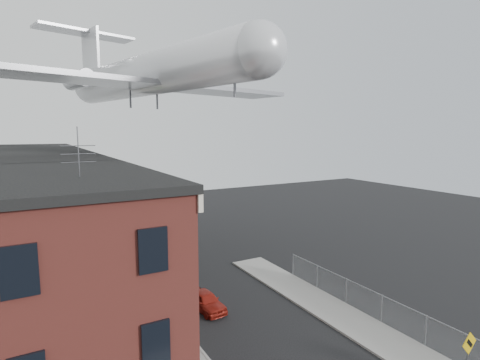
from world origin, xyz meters
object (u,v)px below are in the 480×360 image
at_px(utility_pole, 126,230).
at_px(car_near, 206,301).
at_px(car_far, 139,238).
at_px(airplane, 146,75).
at_px(street_tree, 107,219).
at_px(car_mid, 153,253).
at_px(warning_sign, 468,350).

relative_size(utility_pole, car_near, 2.42).
distance_m(car_far, airplane, 17.47).
relative_size(street_tree, car_mid, 1.47).
height_order(warning_sign, car_mid, warning_sign).
bearing_deg(car_mid, car_near, -83.71).
xyz_separation_m(warning_sign, airplane, (-7.98, 23.92, 14.94)).
bearing_deg(car_near, airplane, 86.95).
bearing_deg(street_tree, car_far, 22.46).
bearing_deg(street_tree, utility_pole, -91.89).
bearing_deg(car_near, utility_pole, 116.76).
bearing_deg(airplane, car_near, -86.91).
xyz_separation_m(car_mid, car_far, (0.22, 5.61, 0.02)).
distance_m(street_tree, car_mid, 6.02).
relative_size(car_mid, car_far, 0.85).
height_order(warning_sign, utility_pole, utility_pole).
relative_size(warning_sign, car_far, 0.68).
bearing_deg(car_mid, airplane, -107.88).
bearing_deg(warning_sign, car_far, 103.69).
relative_size(utility_pole, airplane, 0.30).
height_order(car_near, airplane, airplane).
distance_m(utility_pole, car_far, 12.65).
bearing_deg(street_tree, car_mid, -52.05).
bearing_deg(car_mid, utility_pole, -116.72).
bearing_deg(airplane, car_far, 84.86).
bearing_deg(car_far, airplane, -89.19).
relative_size(car_near, car_mid, 1.05).
bearing_deg(car_far, utility_pole, -102.55).
bearing_deg(street_tree, warning_sign, -69.42).
xyz_separation_m(utility_pole, car_near, (3.80, -5.87, -4.04)).
xyz_separation_m(warning_sign, car_mid, (-7.62, 24.77, -1.30)).
bearing_deg(utility_pole, car_mid, 58.05).
relative_size(street_tree, airplane, 0.17).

